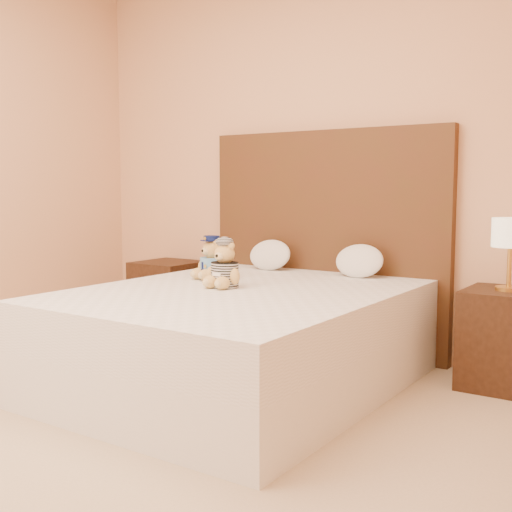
{
  "coord_description": "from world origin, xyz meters",
  "views": [
    {
      "loc": [
        2.05,
        -1.68,
        1.11
      ],
      "look_at": [
        -0.06,
        1.45,
        0.71
      ],
      "focal_mm": 45.0,
      "sensor_mm": 36.0,
      "label": 1
    }
  ],
  "objects_px": {
    "lamp": "(511,236)",
    "pillow_left": "(270,253)",
    "bed": "(240,338)",
    "nightstand_right": "(506,339)",
    "teddy_prisoner": "(225,264)",
    "nightstand_left": "(168,297)",
    "teddy_police": "(212,258)",
    "pillow_right": "(359,259)"
  },
  "relations": [
    {
      "from": "lamp",
      "to": "pillow_left",
      "type": "bearing_deg",
      "value": 178.92
    },
    {
      "from": "bed",
      "to": "lamp",
      "type": "relative_size",
      "value": 5.0
    },
    {
      "from": "nightstand_right",
      "to": "lamp",
      "type": "relative_size",
      "value": 1.38
    },
    {
      "from": "nightstand_right",
      "to": "teddy_prisoner",
      "type": "height_order",
      "value": "teddy_prisoner"
    },
    {
      "from": "bed",
      "to": "lamp",
      "type": "xyz_separation_m",
      "value": [
        1.25,
        0.8,
        0.57
      ]
    },
    {
      "from": "nightstand_left",
      "to": "teddy_police",
      "type": "height_order",
      "value": "teddy_police"
    },
    {
      "from": "nightstand_right",
      "to": "lamp",
      "type": "xyz_separation_m",
      "value": [
        -0.0,
        0.0,
        0.57
      ]
    },
    {
      "from": "bed",
      "to": "teddy_prisoner",
      "type": "bearing_deg",
      "value": 174.08
    },
    {
      "from": "teddy_prisoner",
      "to": "pillow_left",
      "type": "xyz_separation_m",
      "value": [
        -0.22,
        0.82,
        -0.02
      ]
    },
    {
      "from": "pillow_right",
      "to": "teddy_police",
      "type": "bearing_deg",
      "value": -140.59
    },
    {
      "from": "bed",
      "to": "nightstand_left",
      "type": "distance_m",
      "value": 1.48
    },
    {
      "from": "bed",
      "to": "pillow_left",
      "type": "height_order",
      "value": "pillow_left"
    },
    {
      "from": "teddy_police",
      "to": "teddy_prisoner",
      "type": "distance_m",
      "value": 0.35
    },
    {
      "from": "nightstand_left",
      "to": "pillow_right",
      "type": "height_order",
      "value": "pillow_right"
    },
    {
      "from": "bed",
      "to": "teddy_police",
      "type": "relative_size",
      "value": 7.52
    },
    {
      "from": "bed",
      "to": "teddy_prisoner",
      "type": "xyz_separation_m",
      "value": [
        -0.11,
        0.01,
        0.41
      ]
    },
    {
      "from": "nightstand_right",
      "to": "teddy_police",
      "type": "relative_size",
      "value": 2.07
    },
    {
      "from": "lamp",
      "to": "teddy_police",
      "type": "height_order",
      "value": "lamp"
    },
    {
      "from": "nightstand_right",
      "to": "pillow_left",
      "type": "relative_size",
      "value": 1.72
    },
    {
      "from": "lamp",
      "to": "pillow_right",
      "type": "distance_m",
      "value": 0.93
    },
    {
      "from": "bed",
      "to": "pillow_left",
      "type": "xyz_separation_m",
      "value": [
        -0.34,
        0.83,
        0.39
      ]
    },
    {
      "from": "pillow_left",
      "to": "lamp",
      "type": "bearing_deg",
      "value": -1.08
    },
    {
      "from": "lamp",
      "to": "teddy_police",
      "type": "xyz_separation_m",
      "value": [
        -1.63,
        -0.56,
        -0.17
      ]
    },
    {
      "from": "nightstand_left",
      "to": "pillow_right",
      "type": "xyz_separation_m",
      "value": [
        1.59,
        0.03,
        0.39
      ]
    },
    {
      "from": "teddy_prisoner",
      "to": "pillow_right",
      "type": "height_order",
      "value": "teddy_prisoner"
    },
    {
      "from": "nightstand_right",
      "to": "teddy_prisoner",
      "type": "xyz_separation_m",
      "value": [
        -1.36,
        -0.79,
        0.41
      ]
    },
    {
      "from": "pillow_left",
      "to": "pillow_right",
      "type": "relative_size",
      "value": 0.99
    },
    {
      "from": "nightstand_right",
      "to": "pillow_right",
      "type": "distance_m",
      "value": 0.99
    },
    {
      "from": "pillow_right",
      "to": "lamp",
      "type": "bearing_deg",
      "value": -1.88
    },
    {
      "from": "lamp",
      "to": "pillow_left",
      "type": "relative_size",
      "value": 1.25
    },
    {
      "from": "nightstand_left",
      "to": "nightstand_right",
      "type": "relative_size",
      "value": 1.0
    },
    {
      "from": "nightstand_left",
      "to": "lamp",
      "type": "relative_size",
      "value": 1.38
    },
    {
      "from": "bed",
      "to": "teddy_police",
      "type": "xyz_separation_m",
      "value": [
        -0.38,
        0.24,
        0.41
      ]
    },
    {
      "from": "bed",
      "to": "pillow_right",
      "type": "distance_m",
      "value": 0.98
    },
    {
      "from": "nightstand_right",
      "to": "teddy_prisoner",
      "type": "relative_size",
      "value": 2.07
    },
    {
      "from": "nightstand_right",
      "to": "lamp",
      "type": "height_order",
      "value": "lamp"
    },
    {
      "from": "bed",
      "to": "lamp",
      "type": "bearing_deg",
      "value": 32.62
    },
    {
      "from": "nightstand_right",
      "to": "pillow_left",
      "type": "xyz_separation_m",
      "value": [
        -1.59,
        0.03,
        0.39
      ]
    },
    {
      "from": "teddy_prisoner",
      "to": "pillow_right",
      "type": "xyz_separation_m",
      "value": [
        0.45,
        0.82,
        -0.02
      ]
    },
    {
      "from": "nightstand_left",
      "to": "pillow_left",
      "type": "distance_m",
      "value": 0.99
    },
    {
      "from": "bed",
      "to": "nightstand_right",
      "type": "relative_size",
      "value": 3.64
    },
    {
      "from": "teddy_police",
      "to": "lamp",
      "type": "bearing_deg",
      "value": 35.88
    }
  ]
}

